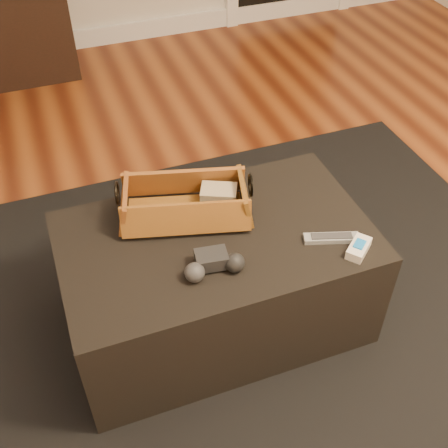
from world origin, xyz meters
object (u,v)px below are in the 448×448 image
object	(u,v)px
ottoman	(217,279)
wicker_basket	(185,204)
silver_remote	(331,238)
cream_gadget	(359,248)
game_controller	(214,264)
tv_remote	(179,213)

from	to	relation	value
ottoman	wicker_basket	size ratio (longest dim) A/B	2.14
silver_remote	cream_gadget	world-z (taller)	cream_gadget
game_controller	ottoman	bearing A→B (deg)	67.69
ottoman	wicker_basket	distance (m)	0.30
tv_remote	silver_remote	world-z (taller)	tv_remote
game_controller	tv_remote	bearing A→B (deg)	95.96
ottoman	wicker_basket	xyz separation A→B (m)	(-0.06, 0.13, 0.26)
ottoman	game_controller	world-z (taller)	game_controller
wicker_basket	cream_gadget	xyz separation A→B (m)	(0.45, -0.35, -0.03)
game_controller	silver_remote	distance (m)	0.39
ottoman	cream_gadget	xyz separation A→B (m)	(0.39, -0.22, 0.23)
ottoman	game_controller	distance (m)	0.29
tv_remote	game_controller	xyz separation A→B (m)	(0.03, -0.26, 0.00)
wicker_basket	silver_remote	size ratio (longest dim) A/B	2.62
game_controller	silver_remote	bearing A→B (deg)	-0.47
ottoman	game_controller	bearing A→B (deg)	-112.31
cream_gadget	game_controller	bearing A→B (deg)	169.96
ottoman	tv_remote	xyz separation A→B (m)	(-0.09, 0.12, 0.24)
silver_remote	game_controller	bearing A→B (deg)	179.53
ottoman	silver_remote	size ratio (longest dim) A/B	5.60
wicker_basket	cream_gadget	distance (m)	0.57
wicker_basket	cream_gadget	size ratio (longest dim) A/B	4.28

